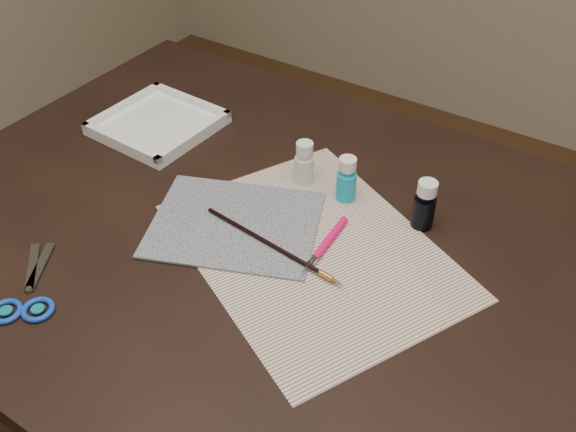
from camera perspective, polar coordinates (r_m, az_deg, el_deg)
The scene contains 10 objects.
table at distance 1.30m, azimuth 0.00°, elevation -14.50°, with size 1.30×0.90×0.75m, color black.
paper at distance 1.00m, azimuth 2.26°, elevation -3.05°, with size 0.45×0.34×0.00m, color silver.
canvas at distance 1.04m, azimuth -4.74°, elevation -0.69°, with size 0.27×0.21×0.00m, color black.
paint_bottle_white at distance 1.11m, azimuth 1.46°, elevation 4.74°, with size 0.03×0.03×0.08m, color silver.
paint_bottle_cyan at distance 1.08m, azimuth 5.23°, elevation 3.29°, with size 0.03×0.03×0.08m, color #16A7C9.
paint_bottle_navy at distance 1.04m, azimuth 12.05°, elevation 1.01°, with size 0.04×0.04×0.09m, color black.
paintbrush at distance 0.99m, azimuth -1.37°, elevation -2.63°, with size 0.27×0.01×0.01m, color black, non-canonical shape.
craft_knife at distance 0.99m, azimuth 3.12°, elevation -2.82°, with size 0.15×0.01×0.01m, color #F70D64, non-canonical shape.
scissors at distance 1.02m, azimuth -22.24°, elevation -5.42°, with size 0.18×0.09×0.01m, color silver, non-canonical shape.
palette_tray at distance 1.30m, azimuth -11.50°, elevation 8.13°, with size 0.21×0.21×0.02m, color white.
Camera 1 is at (0.41, -0.63, 1.43)m, focal length 40.00 mm.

